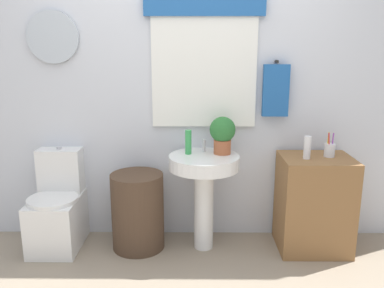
{
  "coord_description": "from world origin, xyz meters",
  "views": [
    {
      "loc": [
        0.1,
        -2.04,
        1.55
      ],
      "look_at": [
        0.08,
        0.8,
        0.86
      ],
      "focal_mm": 37.25,
      "sensor_mm": 36.0,
      "label": 1
    }
  ],
  "objects_px": {
    "toothbrush_cup": "(330,150)",
    "lotion_bottle": "(307,148)",
    "pedestal_sink": "(204,178)",
    "wooden_cabinet": "(314,203)",
    "potted_plant": "(223,133)",
    "toilet": "(58,210)",
    "soap_bottle": "(188,142)",
    "laundry_hamper": "(138,211)"
  },
  "relations": [
    {
      "from": "toothbrush_cup",
      "to": "lotion_bottle",
      "type": "bearing_deg",
      "value": -162.17
    },
    {
      "from": "pedestal_sink",
      "to": "wooden_cabinet",
      "type": "height_order",
      "value": "pedestal_sink"
    },
    {
      "from": "wooden_cabinet",
      "to": "potted_plant",
      "type": "xyz_separation_m",
      "value": [
        -0.71,
        0.06,
        0.54
      ]
    },
    {
      "from": "toilet",
      "to": "toothbrush_cup",
      "type": "height_order",
      "value": "toothbrush_cup"
    },
    {
      "from": "soap_bottle",
      "to": "pedestal_sink",
      "type": "bearing_deg",
      "value": -22.62
    },
    {
      "from": "toilet",
      "to": "pedestal_sink",
      "type": "distance_m",
      "value": 1.19
    },
    {
      "from": "potted_plant",
      "to": "lotion_bottle",
      "type": "xyz_separation_m",
      "value": [
        0.62,
        -0.1,
        -0.09
      ]
    },
    {
      "from": "laundry_hamper",
      "to": "wooden_cabinet",
      "type": "relative_size",
      "value": 0.81
    },
    {
      "from": "pedestal_sink",
      "to": "toothbrush_cup",
      "type": "distance_m",
      "value": 0.97
    },
    {
      "from": "toilet",
      "to": "wooden_cabinet",
      "type": "height_order",
      "value": "toilet"
    },
    {
      "from": "pedestal_sink",
      "to": "potted_plant",
      "type": "height_order",
      "value": "potted_plant"
    },
    {
      "from": "laundry_hamper",
      "to": "lotion_bottle",
      "type": "bearing_deg",
      "value": -1.79
    },
    {
      "from": "soap_bottle",
      "to": "toothbrush_cup",
      "type": "height_order",
      "value": "soap_bottle"
    },
    {
      "from": "wooden_cabinet",
      "to": "toothbrush_cup",
      "type": "xyz_separation_m",
      "value": [
        0.09,
        0.02,
        0.43
      ]
    },
    {
      "from": "toilet",
      "to": "toothbrush_cup",
      "type": "distance_m",
      "value": 2.16
    },
    {
      "from": "lotion_bottle",
      "to": "potted_plant",
      "type": "bearing_deg",
      "value": 170.85
    },
    {
      "from": "toilet",
      "to": "laundry_hamper",
      "type": "height_order",
      "value": "toilet"
    },
    {
      "from": "pedestal_sink",
      "to": "wooden_cabinet",
      "type": "bearing_deg",
      "value": 0.0
    },
    {
      "from": "soap_bottle",
      "to": "lotion_bottle",
      "type": "bearing_deg",
      "value": -5.84
    },
    {
      "from": "pedestal_sink",
      "to": "potted_plant",
      "type": "xyz_separation_m",
      "value": [
        0.14,
        0.06,
        0.34
      ]
    },
    {
      "from": "wooden_cabinet",
      "to": "potted_plant",
      "type": "relative_size",
      "value": 2.59
    },
    {
      "from": "toothbrush_cup",
      "to": "potted_plant",
      "type": "bearing_deg",
      "value": 177.16
    },
    {
      "from": "toilet",
      "to": "soap_bottle",
      "type": "relative_size",
      "value": 4.16
    },
    {
      "from": "toilet",
      "to": "pedestal_sink",
      "type": "height_order",
      "value": "toilet"
    },
    {
      "from": "pedestal_sink",
      "to": "toothbrush_cup",
      "type": "height_order",
      "value": "toothbrush_cup"
    },
    {
      "from": "laundry_hamper",
      "to": "potted_plant",
      "type": "distance_m",
      "value": 0.9
    },
    {
      "from": "toothbrush_cup",
      "to": "pedestal_sink",
      "type": "bearing_deg",
      "value": -178.79
    },
    {
      "from": "wooden_cabinet",
      "to": "soap_bottle",
      "type": "relative_size",
      "value": 3.97
    },
    {
      "from": "laundry_hamper",
      "to": "lotion_bottle",
      "type": "xyz_separation_m",
      "value": [
        1.28,
        -0.04,
        0.53
      ]
    },
    {
      "from": "laundry_hamper",
      "to": "pedestal_sink",
      "type": "relative_size",
      "value": 0.8
    },
    {
      "from": "toilet",
      "to": "laundry_hamper",
      "type": "distance_m",
      "value": 0.64
    },
    {
      "from": "laundry_hamper",
      "to": "wooden_cabinet",
      "type": "distance_m",
      "value": 1.37
    },
    {
      "from": "laundry_hamper",
      "to": "lotion_bottle",
      "type": "distance_m",
      "value": 1.38
    },
    {
      "from": "laundry_hamper",
      "to": "toothbrush_cup",
      "type": "distance_m",
      "value": 1.54
    },
    {
      "from": "lotion_bottle",
      "to": "laundry_hamper",
      "type": "bearing_deg",
      "value": 178.21
    },
    {
      "from": "pedestal_sink",
      "to": "soap_bottle",
      "type": "xyz_separation_m",
      "value": [
        -0.12,
        0.05,
        0.27
      ]
    },
    {
      "from": "laundry_hamper",
      "to": "lotion_bottle",
      "type": "relative_size",
      "value": 3.53
    },
    {
      "from": "toilet",
      "to": "toothbrush_cup",
      "type": "xyz_separation_m",
      "value": [
        2.1,
        -0.01,
        0.5
      ]
    },
    {
      "from": "laundry_hamper",
      "to": "pedestal_sink",
      "type": "height_order",
      "value": "pedestal_sink"
    },
    {
      "from": "potted_plant",
      "to": "soap_bottle",
      "type": "bearing_deg",
      "value": -177.8
    },
    {
      "from": "toilet",
      "to": "lotion_bottle",
      "type": "height_order",
      "value": "lotion_bottle"
    },
    {
      "from": "laundry_hamper",
      "to": "potted_plant",
      "type": "height_order",
      "value": "potted_plant"
    }
  ]
}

